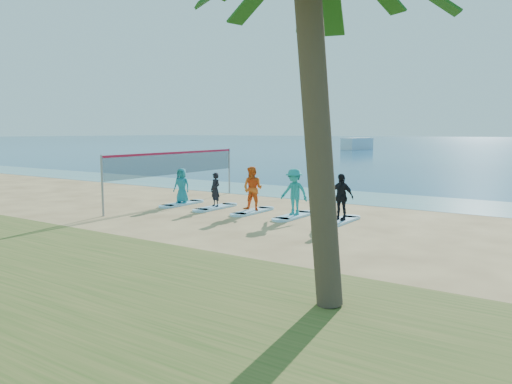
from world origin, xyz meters
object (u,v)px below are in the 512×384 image
Objects in this scene: student_0 at (182,186)px; surfboard_0 at (182,204)px; student_2 at (253,189)px; boat_offshore_a at (357,150)px; student_3 at (294,192)px; surfboard_3 at (294,216)px; volleyball_net at (176,164)px; surfboard_1 at (216,207)px; student_4 at (341,197)px; student_1 at (215,190)px; surfboard_4 at (340,221)px; surfboard_2 at (253,211)px.

surfboard_0 is at bearing 0.00° from student_0.
boat_offshore_a is at bearing 103.66° from student_2.
student_3 reaches higher than student_2.
surfboard_0 is at bearing 180.00° from surfboard_3.
volleyball_net is at bearing 177.60° from surfboard_3.
surfboard_1 is 4.19m from student_3.
student_2 is at bearing -3.44° from volleyball_net.
student_1 is at bearing -176.34° from student_4.
volleyball_net reaches higher than surfboard_3.
student_2 is at bearing 180.00° from surfboard_3.
surfboard_1 is (2.67, -0.28, -1.86)m from volleyball_net.
student_3 reaches higher than surfboard_3.
surfboard_1 is at bearing 180.00° from surfboard_4.
surfboard_2 is 1.00× the size of surfboard_3.
student_1 is (2.03, 0.00, -0.05)m from student_0.
surfboard_1 is 2.26m from student_2.
surfboard_0 is 8.19m from student_4.
volleyball_net is 3.26m from surfboard_1.
surfboard_3 is (6.10, 0.00, 0.00)m from surfboard_0.
surfboard_0 is at bearing 180.00° from surfboard_4.
student_0 is 2.21m from surfboard_1.
student_2 is (2.03, 0.00, 0.17)m from student_1.
surfboard_2 is at bearing -3.44° from volleyball_net.
student_3 is (4.07, 0.00, 0.98)m from surfboard_1.
student_1 is at bearing -178.15° from student_3.
surfboard_0 is 1.35× the size of student_0.
student_4 is (4.07, 0.00, 0.93)m from surfboard_2.
student_1 is 0.69× the size of surfboard_2.
volleyball_net is 5.57× the size of student_0.
student_4 is (2.03, 0.00, 0.93)m from surfboard_3.
student_2 is at bearing 0.00° from surfboard_1.
surfboard_0 is at bearing -176.34° from student_4.
student_3 reaches higher than boat_offshore_a.
surfboard_2 is at bearing -62.63° from boat_offshore_a.
student_0 is 0.74× the size of surfboard_1.
surfboard_2 is 4.17m from student_4.
surfboard_4 is (8.14, 0.00, -0.86)m from student_0.
student_4 is (8.77, -0.28, -0.93)m from volleyball_net.
student_1 reaches higher than surfboard_0.
boat_offshore_a is 73.94m from surfboard_0.
surfboard_3 is at bearing 180.00° from surfboard_4.
surfboard_0 is 1.17× the size of student_3.
volleyball_net is 4.13× the size of surfboard_1.
student_4 is at bearing -1.85° from volleyball_net.
student_4 is at bearing 0.00° from surfboard_3.
surfboard_4 is at bearing 0.00° from surfboard_0.
student_2 is at bearing -176.34° from student_4.
boat_offshore_a is at bearing 112.80° from student_3.
surfboard_1 is at bearing -176.34° from student_4.
student_3 is at bearing 0.00° from surfboard_2.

